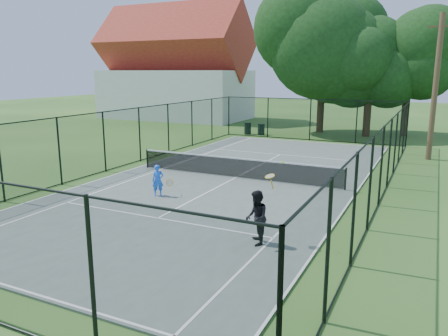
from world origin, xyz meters
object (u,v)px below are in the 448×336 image
at_px(utility_pole, 435,87).
at_px(player_black, 256,218).
at_px(trash_bin_left, 248,128).
at_px(tennis_net, 236,167).
at_px(player_blue, 158,180).
at_px(trash_bin_right, 261,129).

xyz_separation_m(utility_pole, player_black, (-4.15, -16.03, -3.20)).
bearing_deg(player_black, trash_bin_left, 113.44).
relative_size(tennis_net, player_black, 4.21).
relative_size(tennis_net, trash_bin_left, 10.75).
height_order(tennis_net, player_black, player_black).
distance_m(trash_bin_left, utility_pole, 14.58).
relative_size(tennis_net, player_blue, 8.10).
bearing_deg(trash_bin_left, player_blue, -78.30).
bearing_deg(utility_pole, trash_bin_left, 159.55).
bearing_deg(tennis_net, player_black, -61.53).
relative_size(utility_pole, player_black, 3.33).
relative_size(trash_bin_right, player_black, 0.37).
distance_m(utility_pole, player_blue, 16.53).
bearing_deg(trash_bin_left, trash_bin_right, 6.84).
xyz_separation_m(tennis_net, trash_bin_left, (-5.28, 13.94, -0.10)).
xyz_separation_m(trash_bin_left, player_black, (9.09, -20.97, 0.38)).
height_order(utility_pole, player_blue, utility_pole).
xyz_separation_m(trash_bin_right, player_blue, (2.64, -18.16, 0.24)).
relative_size(tennis_net, trash_bin_right, 11.46).
relative_size(trash_bin_left, utility_pole, 0.12).
relative_size(trash_bin_left, player_black, 0.39).
bearing_deg(tennis_net, utility_pole, 48.49).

